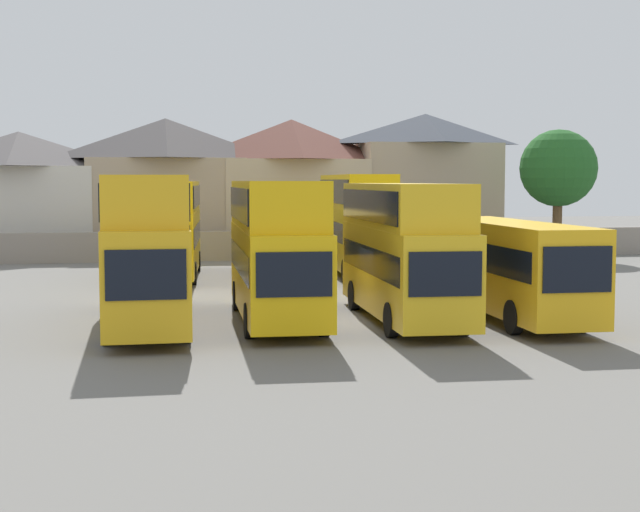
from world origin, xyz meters
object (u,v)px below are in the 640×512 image
object	(u,v)px
bus_1	(145,242)
bus_3	(403,244)
bus_5	(173,224)
house_terrace_left	(20,192)
bus_4	(509,263)
bus_7	(357,219)
house_terrace_centre	(166,185)
bus_2	(276,243)
tree_left_of_lot	(558,169)
house_terrace_right	(292,184)
house_terrace_far_right	(425,181)
bus_6	(270,240)

from	to	relation	value
bus_1	bus_3	bearing A→B (deg)	85.57
bus_5	house_terrace_left	world-z (taller)	house_terrace_left
bus_4	bus_7	distance (m)	16.19
house_terrace_left	house_terrace_centre	xyz separation A→B (m)	(9.47, -0.78, 0.47)
bus_7	house_terrace_centre	bearing A→B (deg)	-146.36
bus_2	bus_3	distance (m)	4.38
bus_2	tree_left_of_lot	size ratio (longest dim) A/B	1.29
bus_5	bus_7	bearing A→B (deg)	94.31
bus_5	house_terrace_right	bearing A→B (deg)	157.05
house_terrace_far_right	bus_4	bearing A→B (deg)	-101.76
house_terrace_far_right	tree_left_of_lot	size ratio (longest dim) A/B	1.22
bus_3	bus_6	bearing A→B (deg)	-168.50
bus_4	bus_5	xyz separation A→B (m)	(-11.26, 16.13, 0.78)
bus_6	house_terrace_far_right	xyz separation A→B (m)	(13.14, 16.49, 2.96)
bus_7	bus_5	bearing A→B (deg)	-87.07
house_terrace_centre	house_terrace_right	bearing A→B (deg)	1.73
bus_2	house_terrace_far_right	xyz separation A→B (m)	(14.89, 31.46, 2.11)
bus_3	bus_7	size ratio (longest dim) A/B	0.91
bus_6	tree_left_of_lot	world-z (taller)	tree_left_of_lot
bus_7	house_terrace_centre	world-z (taller)	house_terrace_centre
bus_1	tree_left_of_lot	size ratio (longest dim) A/B	1.40
house_terrace_far_right	bus_7	bearing A→B (deg)	-118.02
bus_6	house_terrace_left	distance (m)	22.46
bus_3	tree_left_of_lot	bearing A→B (deg)	147.16
bus_2	house_terrace_far_right	bearing A→B (deg)	156.74
house_terrace_centre	house_terrace_right	xyz separation A→B (m)	(8.50, 0.26, 0.02)
house_terrace_left	house_terrace_centre	distance (m)	9.52
bus_4	bus_5	distance (m)	19.69
house_terrace_centre	tree_left_of_lot	size ratio (longest dim) A/B	1.32
bus_1	house_terrace_left	xyz separation A→B (m)	(-8.10, 32.24, 1.29)
bus_5	house_terrace_far_right	xyz separation A→B (m)	(17.96, 16.04, 2.11)
bus_4	tree_left_of_lot	world-z (taller)	tree_left_of_lot
bus_4	house_terrace_right	distance (m)	32.58
bus_4	bus_1	bearing A→B (deg)	-91.93
house_terrace_left	tree_left_of_lot	bearing A→B (deg)	-15.10
bus_4	bus_5	world-z (taller)	bus_5
house_terrace_far_right	house_terrace_centre	bearing A→B (deg)	-179.77
house_terrace_right	bus_6	bearing A→B (deg)	-102.52
house_terrace_centre	tree_left_of_lot	bearing A→B (deg)	-18.96
bus_6	house_terrace_centre	bearing A→B (deg)	-159.62
bus_6	house_terrace_centre	size ratio (longest dim) A/B	1.02
tree_left_of_lot	house_terrace_far_right	bearing A→B (deg)	126.24
house_terrace_left	house_terrace_centre	world-z (taller)	house_terrace_centre
bus_1	bus_7	size ratio (longest dim) A/B	0.98
house_terrace_left	house_terrace_right	distance (m)	17.98
bus_4	house_terrace_left	xyz separation A→B (m)	(-20.71, 32.88, 2.17)
bus_3	bus_2	bearing A→B (deg)	-96.78
bus_2	house_terrace_far_right	distance (m)	34.87
house_terrace_centre	tree_left_of_lot	world-z (taller)	house_terrace_centre
bus_1	bus_3	xyz separation A→B (m)	(8.75, -0.62, -0.14)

